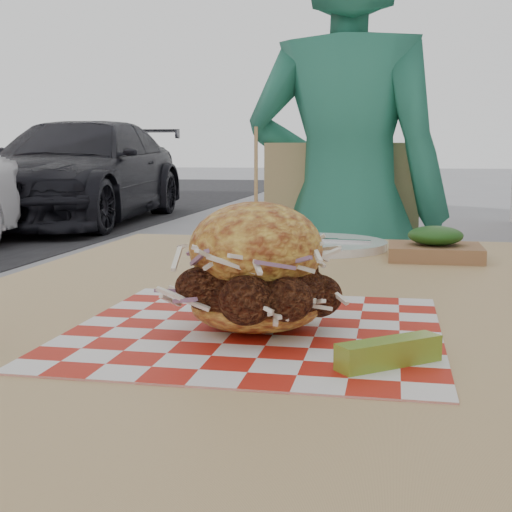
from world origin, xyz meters
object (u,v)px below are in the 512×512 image
(diner, at_px, (345,213))
(patio_chair, at_px, (333,294))
(car_dark, at_px, (80,171))
(sandwich, at_px, (256,274))
(patio_table, at_px, (274,356))

(diner, relative_size, patio_chair, 1.61)
(car_dark, distance_m, patio_chair, 7.96)
(sandwich, bearing_deg, patio_table, 93.80)
(car_dark, xyz_separation_m, patio_table, (3.92, -7.94, 0.00))
(car_dark, xyz_separation_m, patio_chair, (3.91, -6.93, -0.12))
(diner, bearing_deg, patio_chair, 72.52)
(car_dark, distance_m, sandwich, 9.02)
(car_dark, relative_size, patio_chair, 4.85)
(patio_table, bearing_deg, diner, 89.10)
(sandwich, bearing_deg, diner, 89.79)
(diner, distance_m, patio_table, 1.06)
(sandwich, bearing_deg, patio_chair, 91.00)
(car_dark, height_order, patio_chair, car_dark)
(patio_table, xyz_separation_m, sandwich, (0.01, -0.18, 0.14))
(patio_chair, xyz_separation_m, sandwich, (0.02, -1.19, 0.25))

